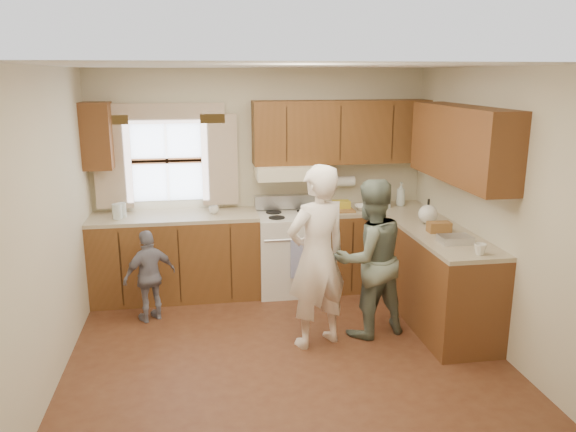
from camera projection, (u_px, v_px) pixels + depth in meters
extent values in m
plane|color=#502819|center=(284.00, 349.00, 5.11)|extent=(3.80, 3.80, 0.00)
plane|color=white|center=(284.00, 66.00, 4.50)|extent=(3.80, 3.80, 0.00)
plane|color=beige|center=(261.00, 180.00, 6.48)|extent=(3.80, 0.00, 3.80)
plane|color=beige|center=(332.00, 293.00, 3.13)|extent=(3.80, 0.00, 3.80)
plane|color=beige|center=(51.00, 226.00, 4.51)|extent=(0.00, 3.50, 3.50)
plane|color=beige|center=(490.00, 208.00, 5.10)|extent=(0.00, 3.50, 3.50)
cube|color=#41260D|center=(176.00, 258.00, 6.24)|extent=(1.82, 0.60, 0.90)
cube|color=#41260D|center=(374.00, 248.00, 6.59)|extent=(1.22, 0.60, 0.90)
cube|color=#41230F|center=(438.00, 280.00, 5.56)|extent=(0.60, 1.65, 0.90)
cube|color=#C0B390|center=(174.00, 217.00, 6.12)|extent=(1.82, 0.60, 0.04)
cube|color=#C0B390|center=(375.00, 209.00, 6.47)|extent=(1.22, 0.60, 0.04)
cube|color=#C0B390|center=(442.00, 235.00, 5.44)|extent=(0.60, 1.65, 0.04)
cube|color=#41260D|center=(341.00, 132.00, 6.32)|extent=(2.00, 0.33, 0.70)
cube|color=#41230F|center=(97.00, 136.00, 5.91)|extent=(0.30, 0.33, 0.70)
cube|color=#41230F|center=(462.00, 144.00, 5.25)|extent=(0.33, 1.65, 0.70)
cube|color=beige|center=(290.00, 171.00, 6.27)|extent=(0.76, 0.45, 0.15)
cube|color=silver|center=(167.00, 160.00, 6.24)|extent=(0.90, 0.03, 0.90)
cube|color=#FFBB4B|center=(112.00, 162.00, 6.10)|extent=(0.40, 0.05, 1.02)
cube|color=#FFBB4B|center=(220.00, 160.00, 6.28)|extent=(0.40, 0.05, 1.02)
cube|color=#FFBB4B|center=(164.00, 113.00, 6.06)|extent=(1.30, 0.05, 0.22)
cylinder|color=white|center=(343.00, 181.00, 6.54)|extent=(0.27, 0.12, 0.12)
imported|color=silver|center=(214.00, 210.00, 6.17)|extent=(0.12, 0.12, 0.09)
imported|color=silver|center=(401.00, 194.00, 6.52)|extent=(0.11, 0.11, 0.28)
imported|color=silver|center=(365.00, 208.00, 6.33)|extent=(0.26, 0.26, 0.06)
imported|color=silver|center=(480.00, 249.00, 4.77)|extent=(0.14, 0.14, 0.10)
cylinder|color=silver|center=(117.00, 212.00, 5.93)|extent=(0.10, 0.10, 0.16)
cylinder|color=silver|center=(122.00, 210.00, 6.01)|extent=(0.09, 0.09, 0.16)
cube|color=olive|center=(343.00, 210.00, 6.28)|extent=(0.25, 0.19, 0.02)
cube|color=gold|center=(341.00, 205.00, 6.35)|extent=(0.19, 0.13, 0.10)
cylinder|color=silver|center=(377.00, 198.00, 6.37)|extent=(0.15, 0.15, 0.26)
cylinder|color=silver|center=(386.00, 199.00, 6.43)|extent=(0.11, 0.11, 0.20)
sphere|color=silver|center=(428.00, 214.00, 5.75)|extent=(0.20, 0.20, 0.20)
cube|color=olive|center=(439.00, 227.00, 5.45)|extent=(0.22, 0.12, 0.10)
cube|color=silver|center=(455.00, 239.00, 5.11)|extent=(0.29, 0.20, 0.07)
cube|color=silver|center=(291.00, 253.00, 6.42)|extent=(0.76, 0.64, 0.90)
cube|color=#B7B7BC|center=(287.00, 202.00, 6.53)|extent=(0.76, 0.10, 0.16)
cylinder|color=#B7B7BC|center=(296.00, 240.00, 6.05)|extent=(0.68, 0.03, 0.03)
cube|color=#4C58B1|center=(301.00, 259.00, 6.09)|extent=(0.22, 0.02, 0.42)
cylinder|color=black|center=(274.00, 212.00, 6.39)|extent=(0.18, 0.18, 0.01)
cylinder|color=black|center=(305.00, 211.00, 6.45)|extent=(0.18, 0.18, 0.01)
cylinder|color=black|center=(277.00, 218.00, 6.15)|extent=(0.18, 0.18, 0.01)
cylinder|color=black|center=(309.00, 216.00, 6.21)|extent=(0.18, 0.18, 0.01)
imported|color=white|center=(317.00, 257.00, 5.02)|extent=(0.72, 0.60, 1.68)
imported|color=#1F372C|center=(369.00, 258.00, 5.26)|extent=(0.86, 0.74, 1.51)
imported|color=gray|center=(150.00, 276.00, 5.62)|extent=(0.59, 0.47, 0.94)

